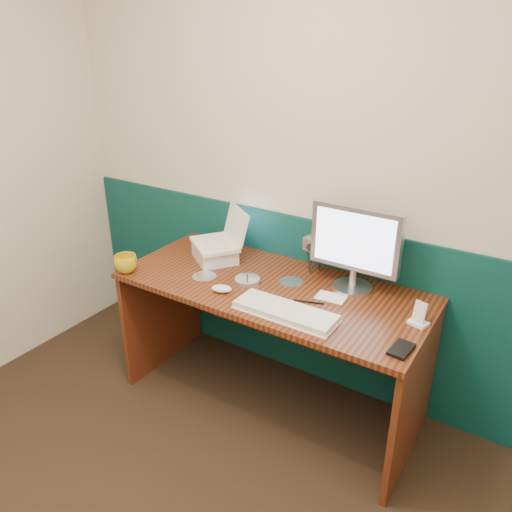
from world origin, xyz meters
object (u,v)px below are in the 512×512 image
Objects in this scene: desk at (271,346)px; laptop at (214,227)px; mug at (126,264)px; camcorder at (314,252)px; keyboard at (285,312)px; monitor at (356,248)px.

laptop is at bearing 168.14° from desk.
mug is 1.01m from camcorder.
camcorder is (0.53, 0.17, -0.09)m from laptop.
mug is at bearing -175.33° from keyboard.
monitor reaches higher than desk.
mug reaches higher than keyboard.
laptop is 0.63× the size of monitor.
camcorder is at bearing 101.98° from keyboard.
keyboard is 2.20× the size of camcorder.
camcorder is (0.10, 0.26, 0.48)m from desk.
desk is at bearing -153.13° from monitor.
monitor is (0.36, 0.18, 0.60)m from desk.
mug is (-0.31, -0.38, -0.15)m from laptop.
mug is at bearing -133.59° from camcorder.
desk is at bearing 21.43° from mug.
keyboard is at bearing -47.06° from desk.
desk is 3.33× the size of keyboard.
camcorder is at bearing 53.52° from laptop.
desk is 0.49m from keyboard.
monitor is 3.65× the size of mug.
laptop is 0.58× the size of keyboard.
camcorder is (-0.26, 0.08, -0.12)m from monitor.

